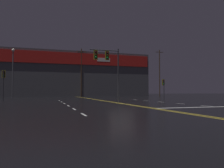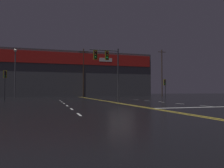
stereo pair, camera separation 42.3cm
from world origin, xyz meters
name	(u,v)px [view 2 (the right image)]	position (x,y,z in m)	size (l,w,h in m)	color
ground_plane	(121,104)	(0.00, 0.00, 0.00)	(200.00, 200.00, 0.00)	black
road_markings	(136,104)	(1.05, -1.28, 0.00)	(15.72, 60.00, 0.01)	gold
traffic_signal_median	(107,61)	(-0.85, 2.18, 4.37)	(3.18, 0.36, 5.77)	#38383D
traffic_signal_corner_northwest	(5,78)	(-12.17, 10.89, 2.87)	(0.42, 0.36, 3.91)	#38383D
traffic_signal_corner_northeast	(165,84)	(11.19, 11.12, 2.31)	(0.42, 0.36, 3.15)	#38383D
streetlight_far_right	(15,66)	(-12.75, 24.12, 5.88)	(0.56, 0.56, 9.17)	#59595E
building_backdrop	(76,75)	(0.00, 35.89, 5.39)	(37.11, 10.23, 10.74)	#4C4C51
utility_pole_row	(83,72)	(1.09, 30.82, 5.84)	(47.09, 0.26, 12.15)	#4C3828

